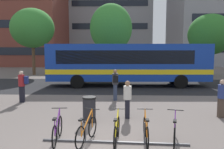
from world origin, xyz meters
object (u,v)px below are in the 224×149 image
at_px(parked_bicycle_orange_3, 146,131).
at_px(trash_bin, 89,109).
at_px(street_tree_0, 210,35).
at_px(parked_bicycle_purple_0, 57,130).
at_px(commuter_navy_pack_5, 22,84).
at_px(city_bus, 129,63).
at_px(street_tree_1, 32,28).
at_px(parked_bicycle_orange_1, 87,131).
at_px(commuter_grey_pack_1, 223,96).
at_px(commuter_teal_pack_4, 127,97).
at_px(street_tree_2, 111,28).
at_px(parked_bicycle_purple_4, 175,133).
at_px(parked_bicycle_yellow_2, 117,131).
at_px(commuter_black_pack_2, 115,83).

xyz_separation_m(parked_bicycle_orange_3, trash_bin, (-2.07, 2.13, 0.13)).
bearing_deg(street_tree_0, parked_bicycle_purple_0, -122.70).
height_order(commuter_navy_pack_5, trash_bin, commuter_navy_pack_5).
bearing_deg(city_bus, parked_bicycle_orange_3, -90.80).
distance_m(commuter_navy_pack_5, street_tree_1, 13.52).
relative_size(parked_bicycle_orange_1, trash_bin, 1.63).
distance_m(trash_bin, street_tree_0, 18.39).
bearing_deg(commuter_grey_pack_1, trash_bin, 6.09).
xyz_separation_m(commuter_teal_pack_4, trash_bin, (-1.57, -0.58, -0.41)).
distance_m(commuter_teal_pack_4, trash_bin, 1.72).
relative_size(commuter_grey_pack_1, trash_bin, 1.60).
bearing_deg(street_tree_2, trash_bin, -91.29).
bearing_deg(street_tree_1, parked_bicycle_orange_1, -65.82).
height_order(parked_bicycle_orange_1, street_tree_1, street_tree_1).
xyz_separation_m(parked_bicycle_purple_4, street_tree_1, (-10.77, 17.89, 4.47)).
bearing_deg(parked_bicycle_purple_0, commuter_teal_pack_4, -45.31).
xyz_separation_m(parked_bicycle_orange_1, street_tree_0, (9.96, 17.05, 3.77)).
distance_m(parked_bicycle_yellow_2, trash_bin, 2.42).
xyz_separation_m(trash_bin, street_tree_0, (10.15, 14.90, 3.63)).
distance_m(parked_bicycle_yellow_2, commuter_navy_pack_5, 7.52).
xyz_separation_m(parked_bicycle_orange_3, parked_bicycle_purple_4, (0.88, -0.09, 0.00)).
bearing_deg(street_tree_0, parked_bicycle_purple_4, -112.81).
bearing_deg(parked_bicycle_purple_4, parked_bicycle_orange_3, 97.86).
distance_m(city_bus, street_tree_2, 7.39).
bearing_deg(parked_bicycle_orange_1, parked_bicycle_purple_4, -76.46).
xyz_separation_m(commuter_navy_pack_5, trash_bin, (4.05, -3.28, -0.48)).
distance_m(parked_bicycle_orange_3, commuter_navy_pack_5, 8.18).
bearing_deg(parked_bicycle_purple_0, city_bus, -18.10).
height_order(parked_bicycle_purple_4, commuter_black_pack_2, commuter_black_pack_2).
xyz_separation_m(parked_bicycle_orange_1, street_tree_1, (-8.00, 17.83, 4.47)).
xyz_separation_m(city_bus, parked_bicycle_purple_4, (1.01, -11.11, -1.39)).
xyz_separation_m(street_tree_0, street_tree_1, (-17.96, 0.77, 0.70)).
xyz_separation_m(commuter_black_pack_2, trash_bin, (-0.99, -3.87, -0.50)).
bearing_deg(parked_bicycle_purple_0, street_tree_0, -36.96).
height_order(street_tree_0, street_tree_1, street_tree_1).
relative_size(parked_bicycle_orange_3, commuter_teal_pack_4, 1.07).
bearing_deg(trash_bin, city_bus, 77.69).
bearing_deg(parked_bicycle_orange_1, street_tree_2, 14.28).
relative_size(parked_bicycle_orange_1, commuter_black_pack_2, 0.96).
bearing_deg(street_tree_0, commuter_grey_pack_1, -107.69).
bearing_deg(parked_bicycle_purple_0, parked_bicycle_orange_1, -97.37).
xyz_separation_m(city_bus, commuter_grey_pack_1, (3.69, -8.15, -0.83)).
relative_size(parked_bicycle_orange_3, street_tree_0, 0.28).
bearing_deg(commuter_grey_pack_1, commuter_navy_pack_5, -16.13).
relative_size(parked_bicycle_orange_1, parked_bicycle_purple_4, 1.00).
relative_size(parked_bicycle_yellow_2, parked_bicycle_purple_4, 1.02).
height_order(parked_bicycle_yellow_2, commuter_black_pack_2, commuter_black_pack_2).
distance_m(parked_bicycle_orange_1, commuter_navy_pack_5, 6.91).
bearing_deg(commuter_teal_pack_4, parked_bicycle_orange_1, -23.74).
xyz_separation_m(parked_bicycle_orange_3, street_tree_1, (-9.88, 17.80, 4.47)).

